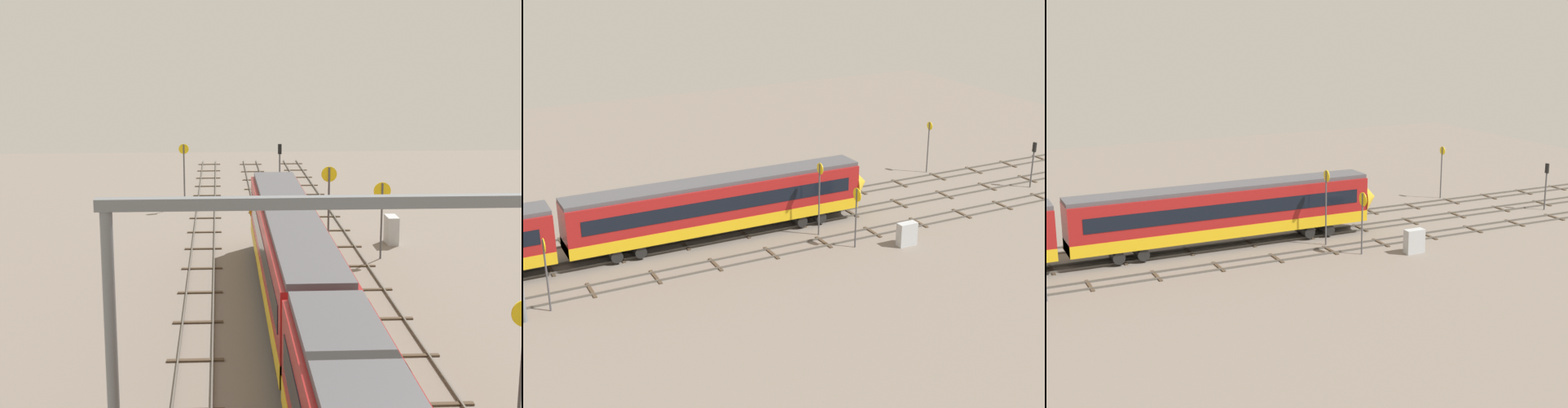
{
  "view_description": "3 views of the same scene",
  "coord_description": "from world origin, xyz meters",
  "views": [
    {
      "loc": [
        -42.0,
        3.5,
        12.98
      ],
      "look_at": [
        4.54,
        0.97,
        3.43
      ],
      "focal_mm": 53.43,
      "sensor_mm": 36.0,
      "label": 1
    },
    {
      "loc": [
        -25.59,
        -51.96,
        23.42
      ],
      "look_at": [
        1.26,
        0.25,
        1.82
      ],
      "focal_mm": 52.54,
      "sensor_mm": 36.0,
      "label": 2
    },
    {
      "loc": [
        -24.64,
        -54.92,
        17.54
      ],
      "look_at": [
        2.17,
        -0.78,
        2.9
      ],
      "focal_mm": 53.28,
      "sensor_mm": 36.0,
      "label": 3
    }
  ],
  "objects": [
    {
      "name": "speed_sign_mid_trackside",
      "position": [
        20.5,
        6.35,
        3.26
      ],
      "size": [
        0.14,
        0.81,
        5.18
      ],
      "color": "#4C4C51",
      "rests_on": "ground"
    },
    {
      "name": "speed_sign_far_trackside",
      "position": [
        2.74,
        -2.97,
        3.84
      ],
      "size": [
        0.14,
        0.92,
        6.0
      ],
      "color": "#4C4C51",
      "rests_on": "ground"
    },
    {
      "name": "relay_cabinet",
      "position": [
        7.72,
        -7.93,
        0.93
      ],
      "size": [
        1.55,
        0.73,
        1.86
      ],
      "color": "#B2B7BC",
      "rests_on": "ground"
    },
    {
      "name": "signal_light_trackside_approach",
      "position": [
        26.36,
        -1.91,
        2.88
      ],
      "size": [
        0.31,
        0.32,
        4.39
      ],
      "color": "#4C4C51",
      "rests_on": "ground"
    },
    {
      "name": "speed_sign_distant_end",
      "position": [
        4.0,
        -6.44,
        3.24
      ],
      "size": [
        0.14,
        1.05,
        4.81
      ],
      "color": "#4C4C51",
      "rests_on": "ground"
    },
    {
      "name": "track_middle",
      "position": [
        -0.0,
        4.58,
        0.07
      ],
      "size": [
        91.25,
        2.4,
        0.16
      ],
      "color": "#59544C",
      "rests_on": "ground"
    },
    {
      "name": "ground_plane",
      "position": [
        0.0,
        0.0,
        0.0
      ],
      "size": [
        107.25,
        107.25,
        0.0
      ],
      "primitive_type": "plane",
      "color": "slate"
    },
    {
      "name": "track_with_train",
      "position": [
        -0.0,
        0.0,
        0.07
      ],
      "size": [
        91.25,
        2.4,
        0.16
      ],
      "color": "#59544C",
      "rests_on": "ground"
    },
    {
      "name": "train",
      "position": [
        -16.42,
        0.0,
        2.66
      ],
      "size": [
        50.4,
        3.24,
        4.8
      ],
      "color": "maroon",
      "rests_on": "ground"
    },
    {
      "name": "track_near_foreground",
      "position": [
        -0.0,
        -4.58,
        0.07
      ],
      "size": [
        91.25,
        2.4,
        0.16
      ],
      "color": "#59544C",
      "rests_on": "ground"
    }
  ]
}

